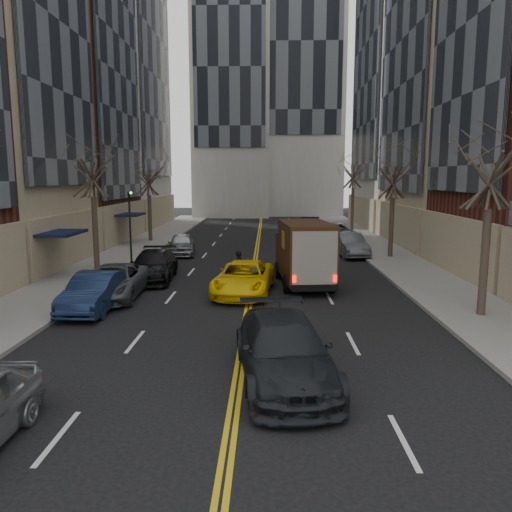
{
  "coord_description": "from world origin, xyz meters",
  "views": [
    {
      "loc": [
        0.75,
        -7.36,
        5.23
      ],
      "look_at": [
        0.32,
        11.88,
        2.2
      ],
      "focal_mm": 35.0,
      "sensor_mm": 36.0,
      "label": 1
    }
  ],
  "objects": [
    {
      "name": "tree_rt_mid",
      "position": [
        8.8,
        25.0,
        6.17
      ],
      "size": [
        3.2,
        3.2,
        8.32
      ],
      "color": "#382D23",
      "rests_on": "sidewalk_right"
    },
    {
      "name": "streetwall_right",
      "position": [
        16.38,
        32.2,
        15.09
      ],
      "size": [
        12.26,
        49.0,
        34.0
      ],
      "color": "#4C301E",
      "rests_on": "ground"
    },
    {
      "name": "observer_sedan",
      "position": [
        1.2,
        5.0,
        0.81
      ],
      "size": [
        2.94,
        5.84,
        1.63
      ],
      "rotation": [
        0.0,
        0.0,
        0.12
      ],
      "color": "black",
      "rests_on": "ground"
    },
    {
      "name": "parked_lf_d",
      "position": [
        -5.1,
        17.72,
        0.76
      ],
      "size": [
        2.43,
        5.34,
        1.51
      ],
      "primitive_type": "imported",
      "rotation": [
        0.0,
        0.0,
        0.06
      ],
      "color": "black",
      "rests_on": "ground"
    },
    {
      "name": "traffic_signal",
      "position": [
        -7.39,
        22.0,
        2.82
      ],
      "size": [
        0.29,
        0.26,
        4.7
      ],
      "color": "black",
      "rests_on": "sidewalk_left"
    },
    {
      "name": "parked_lf_b",
      "position": [
        -6.07,
        11.78,
        0.75
      ],
      "size": [
        1.67,
        4.57,
        1.5
      ],
      "primitive_type": "imported",
      "rotation": [
        0.0,
        0.0,
        -0.02
      ],
      "color": "#131F3D",
      "rests_on": "ground"
    },
    {
      "name": "tree_lf_mid",
      "position": [
        -8.8,
        20.0,
        6.6
      ],
      "size": [
        3.2,
        3.2,
        8.91
      ],
      "color": "#382D23",
      "rests_on": "sidewalk_left"
    },
    {
      "name": "sidewalk_right",
      "position": [
        9.0,
        27.0,
        0.07
      ],
      "size": [
        4.0,
        66.0,
        0.15
      ],
      "primitive_type": "cube",
      "color": "slate",
      "rests_on": "ground"
    },
    {
      "name": "parked_rt_a",
      "position": [
        6.3,
        25.89,
        0.76
      ],
      "size": [
        2.14,
        4.78,
        1.52
      ],
      "primitive_type": "imported",
      "rotation": [
        0.0,
        0.0,
        0.12
      ],
      "color": "#4F5357",
      "rests_on": "ground"
    },
    {
      "name": "parked_rt_b",
      "position": [
        6.3,
        32.21,
        0.83
      ],
      "size": [
        3.3,
        6.18,
        1.65
      ],
      "primitive_type": "imported",
      "rotation": [
        0.0,
        0.0,
        0.1
      ],
      "color": "#B7BBBF",
      "rests_on": "ground"
    },
    {
      "name": "parked_rt_c",
      "position": [
        5.1,
        39.26,
        0.73
      ],
      "size": [
        2.29,
        5.13,
        1.46
      ],
      "primitive_type": "imported",
      "rotation": [
        0.0,
        0.0,
        0.05
      ],
      "color": "black",
      "rests_on": "ground"
    },
    {
      "name": "ups_truck",
      "position": [
        2.55,
        16.6,
        1.58
      ],
      "size": [
        2.77,
        5.91,
        3.14
      ],
      "rotation": [
        0.0,
        0.0,
        0.1
      ],
      "color": "black",
      "rests_on": "ground"
    },
    {
      "name": "parked_lf_c",
      "position": [
        -5.97,
        13.84,
        0.72
      ],
      "size": [
        2.56,
        5.27,
        1.44
      ],
      "primitive_type": "imported",
      "rotation": [
        0.0,
        0.0,
        0.03
      ],
      "color": "#4B4E53",
      "rests_on": "ground"
    },
    {
      "name": "pedestrian",
      "position": [
        -0.6,
        16.89,
        0.83
      ],
      "size": [
        0.58,
        0.71,
        1.67
      ],
      "primitive_type": "imported",
      "rotation": [
        0.0,
        0.0,
        1.23
      ],
      "color": "black",
      "rests_on": "ground"
    },
    {
      "name": "taxi",
      "position": [
        -0.3,
        14.73,
        0.73
      ],
      "size": [
        2.94,
        5.47,
        1.46
      ],
      "primitive_type": "imported",
      "rotation": [
        0.0,
        0.0,
        -0.1
      ],
      "color": "yellow",
      "rests_on": "ground"
    },
    {
      "name": "sidewalk_left",
      "position": [
        -9.0,
        27.0,
        0.07
      ],
      "size": [
        4.0,
        66.0,
        0.15
      ],
      "primitive_type": "cube",
      "color": "slate",
      "rests_on": "ground"
    },
    {
      "name": "tree_rt_near",
      "position": [
        8.8,
        11.0,
        6.45
      ],
      "size": [
        3.2,
        3.2,
        8.71
      ],
      "color": "#382D23",
      "rests_on": "sidewalk_right"
    },
    {
      "name": "ground",
      "position": [
        0.0,
        0.0,
        0.0
      ],
      "size": [
        160.0,
        160.0,
        0.0
      ],
      "primitive_type": "plane",
      "color": "black",
      "rests_on": "ground"
    },
    {
      "name": "tree_lf_far",
      "position": [
        -8.8,
        33.0,
        6.02
      ],
      "size": [
        3.2,
        3.2,
        8.12
      ],
      "color": "#382D23",
      "rests_on": "sidewalk_left"
    },
    {
      "name": "parked_lf_e",
      "position": [
        -5.1,
        26.27,
        0.73
      ],
      "size": [
        2.23,
        4.48,
        1.47
      ],
      "primitive_type": "imported",
      "rotation": [
        0.0,
        0.0,
        0.12
      ],
      "color": "#96999D",
      "rests_on": "ground"
    },
    {
      "name": "streetwall_left",
      "position": [
        -16.3,
        30.9,
        15.56
      ],
      "size": [
        14.0,
        49.5,
        36.0
      ],
      "color": "#562319",
      "rests_on": "ground"
    },
    {
      "name": "tree_rt_far",
      "position": [
        8.8,
        40.0,
        6.74
      ],
      "size": [
        3.2,
        3.2,
        9.11
      ],
      "color": "#382D23",
      "rests_on": "sidewalk_right"
    }
  ]
}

